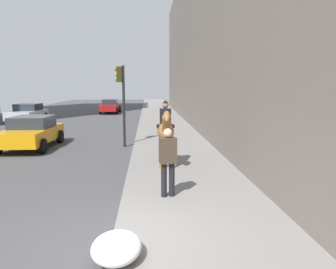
{
  "coord_description": "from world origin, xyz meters",
  "views": [
    {
      "loc": [
        -5.33,
        -0.67,
        2.84
      ],
      "look_at": [
        4.0,
        -1.26,
        1.4
      ],
      "focal_mm": 34.1,
      "sensor_mm": 36.0,
      "label": 1
    }
  ],
  "objects_px": {
    "car_near_lane": "(110,106)",
    "traffic_light_near_curb": "(122,93)",
    "mounted_horse_near": "(166,130)",
    "car_mid_lane": "(31,132)",
    "pedestrian_greeting": "(168,158)",
    "car_far_lane": "(28,113)"
  },
  "relations": [
    {
      "from": "traffic_light_near_curb",
      "to": "car_mid_lane",
      "type": "bearing_deg",
      "value": 89.3
    },
    {
      "from": "pedestrian_greeting",
      "to": "car_near_lane",
      "type": "distance_m",
      "value": 26.14
    },
    {
      "from": "mounted_horse_near",
      "to": "car_mid_lane",
      "type": "distance_m",
      "value": 7.3
    },
    {
      "from": "traffic_light_near_curb",
      "to": "car_near_lane",
      "type": "bearing_deg",
      "value": 8.2
    },
    {
      "from": "car_far_lane",
      "to": "car_near_lane",
      "type": "bearing_deg",
      "value": 147.42
    },
    {
      "from": "mounted_horse_near",
      "to": "car_far_lane",
      "type": "xyz_separation_m",
      "value": [
        14.86,
        9.94,
        -0.6
      ]
    },
    {
      "from": "pedestrian_greeting",
      "to": "traffic_light_near_curb",
      "type": "xyz_separation_m",
      "value": [
        7.19,
        1.66,
        1.41
      ]
    },
    {
      "from": "pedestrian_greeting",
      "to": "car_mid_lane",
      "type": "xyz_separation_m",
      "value": [
        7.24,
        5.81,
        -0.36
      ]
    },
    {
      "from": "mounted_horse_near",
      "to": "car_mid_lane",
      "type": "relative_size",
      "value": 0.55
    },
    {
      "from": "car_near_lane",
      "to": "car_mid_lane",
      "type": "bearing_deg",
      "value": -3.46
    },
    {
      "from": "car_mid_lane",
      "to": "car_far_lane",
      "type": "distance_m",
      "value": 11.37
    },
    {
      "from": "mounted_horse_near",
      "to": "traffic_light_near_curb",
      "type": "distance_m",
      "value": 4.68
    },
    {
      "from": "car_mid_lane",
      "to": "car_far_lane",
      "type": "bearing_deg",
      "value": -158.31
    },
    {
      "from": "pedestrian_greeting",
      "to": "car_mid_lane",
      "type": "distance_m",
      "value": 9.29
    },
    {
      "from": "car_near_lane",
      "to": "traffic_light_near_curb",
      "type": "bearing_deg",
      "value": 9.27
    },
    {
      "from": "car_near_lane",
      "to": "traffic_light_near_curb",
      "type": "distance_m",
      "value": 18.86
    },
    {
      "from": "mounted_horse_near",
      "to": "car_far_lane",
      "type": "bearing_deg",
      "value": -145.47
    },
    {
      "from": "mounted_horse_near",
      "to": "pedestrian_greeting",
      "type": "distance_m",
      "value": 3.03
    },
    {
      "from": "mounted_horse_near",
      "to": "traffic_light_near_curb",
      "type": "height_order",
      "value": "traffic_light_near_curb"
    },
    {
      "from": "car_near_lane",
      "to": "traffic_light_near_curb",
      "type": "relative_size",
      "value": 1.16
    },
    {
      "from": "car_far_lane",
      "to": "pedestrian_greeting",
      "type": "bearing_deg",
      "value": 30.99
    },
    {
      "from": "car_far_lane",
      "to": "traffic_light_near_curb",
      "type": "distance_m",
      "value": 13.57
    }
  ]
}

